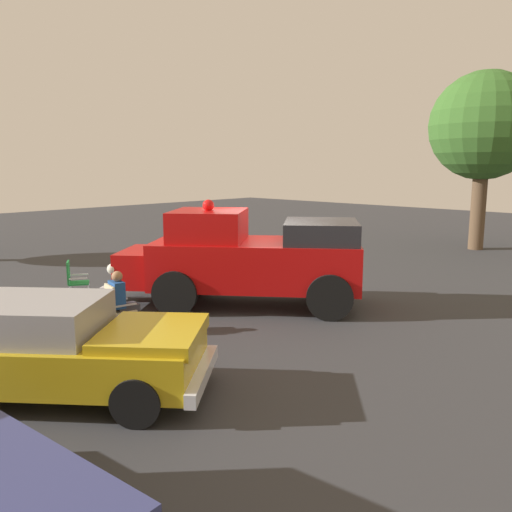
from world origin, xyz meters
The scene contains 7 objects.
ground_plane centered at (0.00, 0.00, 0.00)m, with size 60.00×60.00×0.00m, color #333335.
vintage_fire_truck centered at (-0.81, -0.02, 1.20)m, with size 5.35×6.04×2.59m.
classic_hot_rod centered at (-6.31, -1.59, 0.75)m, with size 4.20×4.54×1.46m.
lawn_chair_near_truck centered at (-4.16, 0.40, 0.59)m, with size 0.58×0.59×1.02m.
lawn_chair_by_car centered at (-3.52, 3.44, 0.59)m, with size 0.68×0.67×1.02m.
spectator_seated centered at (-4.03, 0.37, 0.70)m, with size 0.59×0.47×1.29m.
oak_tree_right centered at (11.83, -0.70, 4.88)m, with size 4.24×4.24×7.05m.
Camera 1 is at (-9.57, -8.74, 3.40)m, focal length 36.44 mm.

